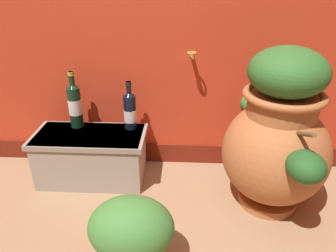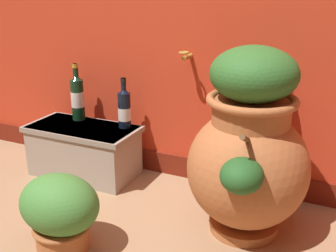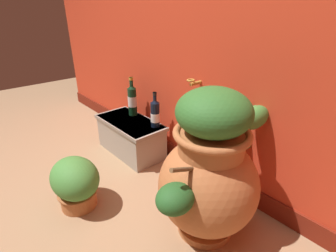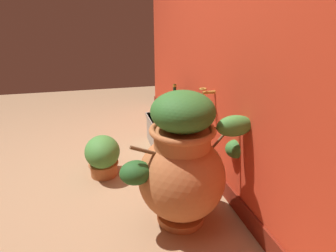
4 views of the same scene
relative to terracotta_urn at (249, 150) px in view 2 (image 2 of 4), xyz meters
name	(u,v)px [view 2 (image 2 of 4)]	position (x,y,z in m)	size (l,w,h in m)	color
terracotta_urn	(249,150)	(0.00, 0.00, 0.00)	(0.55, 0.87, 0.88)	#B26638
stone_ledge	(84,149)	(-1.04, 0.17, -0.24)	(0.67, 0.33, 0.31)	#9E9384
wine_bottle_left	(77,96)	(-1.14, 0.28, 0.05)	(0.08, 0.08, 0.35)	black
wine_bottle_middle	(124,108)	(-0.81, 0.27, 0.02)	(0.08, 0.08, 0.30)	black
potted_shrub	(60,211)	(-0.69, -0.49, -0.22)	(0.36, 0.29, 0.35)	#B26638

